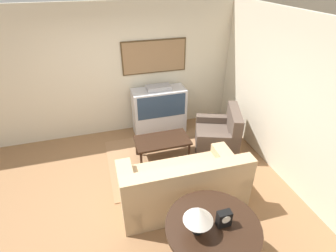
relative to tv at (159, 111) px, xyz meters
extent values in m
plane|color=#8E6642|center=(-0.92, -1.78, -0.52)|extent=(12.00, 12.00, 0.00)
cube|color=beige|center=(-0.92, 0.35, 0.83)|extent=(12.00, 0.06, 2.70)
cube|color=#4C381E|center=(0.00, 0.30, 1.10)|extent=(1.35, 0.03, 0.68)
cube|color=#93704C|center=(0.00, 0.29, 1.10)|extent=(1.30, 0.01, 0.63)
cube|color=beige|center=(1.71, -1.78, 0.83)|extent=(0.06, 12.00, 2.70)
cube|color=#99704C|center=(-0.22, -1.00, -0.52)|extent=(2.02, 1.76, 0.01)
cube|color=silver|center=(0.00, 0.00, -0.29)|extent=(1.13, 0.47, 0.46)
cube|color=silver|center=(0.00, 0.00, 0.21)|extent=(1.13, 0.47, 0.56)
cube|color=#2D425B|center=(0.00, -0.24, 0.21)|extent=(1.01, 0.01, 0.49)
cube|color=#9E9EA3|center=(0.00, 0.00, 0.54)|extent=(0.51, 0.26, 0.09)
cube|color=tan|center=(-0.19, -2.05, -0.30)|extent=(1.90, 1.00, 0.45)
cube|color=tan|center=(-0.20, -2.42, 0.17)|extent=(1.89, 0.25, 0.49)
cube|color=tan|center=(0.63, -2.06, -0.22)|extent=(0.26, 0.98, 0.61)
cube|color=tan|center=(-1.02, -2.03, -0.22)|extent=(0.26, 0.98, 0.61)
cube|color=#877154|center=(0.23, -2.30, 0.10)|extent=(0.36, 0.13, 0.34)
cube|color=#877154|center=(-0.62, -2.28, 0.10)|extent=(0.36, 0.13, 0.34)
cube|color=brown|center=(0.93, -0.96, -0.31)|extent=(1.07, 1.11, 0.42)
cube|color=brown|center=(1.22, -1.07, 0.13)|extent=(0.48, 0.89, 0.46)
cube|color=brown|center=(1.06, -0.62, -0.24)|extent=(0.81, 0.43, 0.56)
cube|color=brown|center=(0.80, -1.30, -0.24)|extent=(0.81, 0.43, 0.56)
cube|color=black|center=(-0.19, -0.96, -0.11)|extent=(1.02, 0.56, 0.04)
cylinder|color=black|center=(-0.65, -1.20, -0.33)|extent=(0.04, 0.04, 0.40)
cylinder|color=black|center=(0.27, -1.20, -0.33)|extent=(0.04, 0.04, 0.40)
cylinder|color=black|center=(-0.65, -0.73, -0.33)|extent=(0.04, 0.04, 0.40)
cylinder|color=black|center=(0.27, -0.73, -0.33)|extent=(0.04, 0.04, 0.40)
cylinder|color=black|center=(-0.20, -3.18, 0.19)|extent=(1.09, 1.09, 0.04)
cube|color=black|center=(-0.20, -3.18, 0.12)|extent=(0.93, 0.44, 0.08)
cylinder|color=black|center=(-0.59, -3.13, -0.18)|extent=(0.05, 0.05, 0.69)
cylinder|color=black|center=(0.18, -3.13, -0.18)|extent=(0.05, 0.05, 0.69)
cylinder|color=black|center=(-0.41, -3.20, 0.22)|extent=(0.11, 0.11, 0.02)
cylinder|color=black|center=(-0.41, -3.20, 0.39)|extent=(0.02, 0.02, 0.31)
cone|color=silver|center=(-0.41, -3.20, 0.49)|extent=(0.32, 0.32, 0.18)
cube|color=black|center=(-0.09, -3.20, 0.31)|extent=(0.16, 0.09, 0.20)
cylinder|color=white|center=(-0.09, -3.25, 0.35)|extent=(0.10, 0.01, 0.10)
camera|label=1|loc=(-1.23, -4.88, 2.70)|focal=28.00mm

